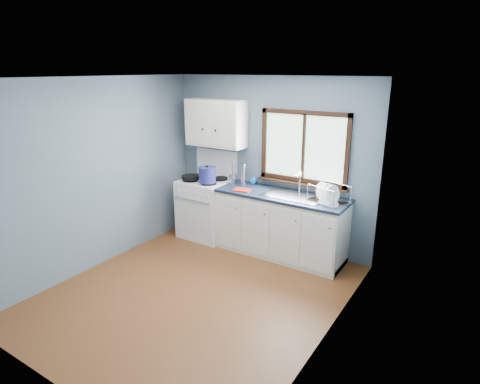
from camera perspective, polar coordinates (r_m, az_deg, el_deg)
The scene contains 19 objects.
floor at distance 5.01m, azimuth -6.23°, elevation -14.19°, with size 3.20×3.60×0.02m, color brown.
ceiling at distance 4.29m, azimuth -7.35°, elevation 15.96°, with size 3.20×3.60×0.02m, color white.
wall_back at distance 5.95m, azimuth 4.34°, elevation 4.11°, with size 3.20×0.02×2.50m, color slate.
wall_front at distance 3.39m, azimuth -26.59°, elevation -8.07°, with size 3.20×0.02×2.50m, color slate.
wall_left at distance 5.62m, azimuth -19.60°, elevation 2.36°, with size 0.02×3.60×2.50m, color slate.
wall_right at distance 3.73m, azimuth 12.85°, elevation -4.33°, with size 0.02×3.60×2.50m, color slate.
gas_range at distance 6.38m, azimuth -4.79°, elevation -2.06°, with size 0.76×0.69×1.36m.
base_cabinets at distance 5.78m, azimuth 5.74°, elevation -5.09°, with size 1.85×0.60×0.88m.
countertop at distance 5.61m, azimuth 5.88°, elevation -0.46°, with size 1.89×0.64×0.04m, color black.
sink at distance 5.55m, azimuth 7.53°, elevation -1.16°, with size 0.84×0.46×0.44m.
window at distance 5.64m, azimuth 9.00°, elevation 5.56°, with size 1.36×0.10×1.03m.
upper_cabinets at distance 6.14m, azimuth -3.48°, elevation 9.76°, with size 0.95×0.35×0.70m.
skillet at distance 6.22m, azimuth -7.02°, elevation 2.10°, with size 0.43×0.33×0.05m.
stockpot at distance 5.99m, azimuth -4.69°, elevation 2.50°, with size 0.27×0.27×0.26m.
utensil_crock at distance 6.08m, azimuth -1.01°, elevation 1.95°, with size 0.14×0.14×0.36m.
thermos at distance 5.97m, azimuth 0.44°, elevation 2.56°, with size 0.08×0.08×0.33m, color silver.
soap_bottle at distance 5.99m, azimuth 1.86°, elevation 2.31°, with size 0.10×0.10×0.27m, color blue.
dish_towel at distance 5.72m, azimuth 0.30°, elevation 0.29°, with size 0.23×0.17×0.02m, color red.
dish_rack at distance 5.35m, azimuth 12.41°, elevation -0.71°, with size 0.56×0.49×0.24m.
Camera 1 is at (2.74, -3.30, 2.59)m, focal length 30.00 mm.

